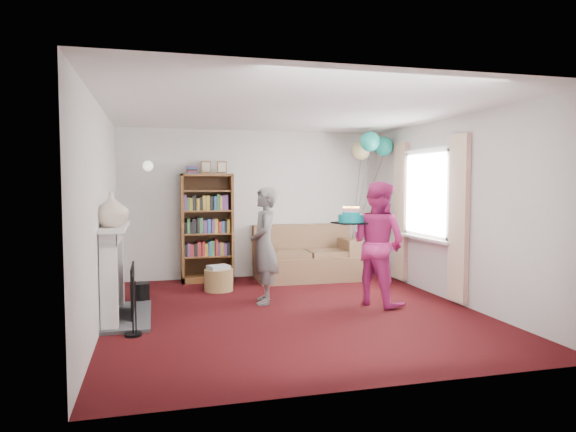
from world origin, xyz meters
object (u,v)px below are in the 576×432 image
object	(u,v)px
bookcase	(207,228)
person_magenta	(378,243)
birthday_cake	(351,219)
sofa	(306,259)
person_striped	(264,245)

from	to	relation	value
bookcase	person_magenta	bearing A→B (deg)	-47.77
person_magenta	birthday_cake	size ratio (longest dim) A/B	4.14
bookcase	sofa	distance (m)	1.73
person_striped	birthday_cake	bearing A→B (deg)	76.50
person_striped	birthday_cake	xyz separation A→B (m)	(1.06, -0.44, 0.37)
person_striped	sofa	bearing A→B (deg)	155.19
sofa	person_magenta	distance (m)	2.10
person_magenta	birthday_cake	xyz separation A→B (m)	(-0.38, 0.02, 0.33)
bookcase	birthday_cake	size ratio (longest dim) A/B	5.00
sofa	person_striped	distance (m)	1.91
bookcase	person_striped	distance (m)	1.87
sofa	person_magenta	bearing A→B (deg)	-77.41
bookcase	sofa	bearing A→B (deg)	-8.03
person_striped	birthday_cake	world-z (taller)	person_striped
sofa	person_magenta	xyz separation A→B (m)	(0.40, -2.00, 0.48)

